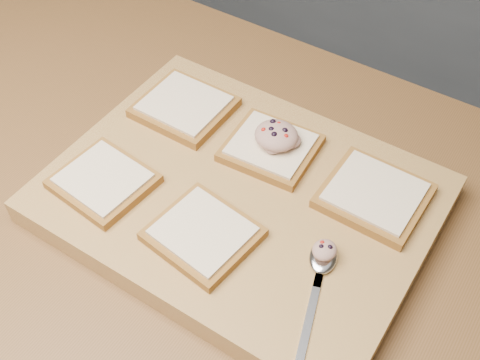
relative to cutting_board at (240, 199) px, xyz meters
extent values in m
cube|color=brown|center=(0.01, -0.02, -0.05)|extent=(2.00, 0.80, 0.06)
cube|color=slate|center=(0.01, 1.41, -0.47)|extent=(3.60, 0.60, 0.90)
cube|color=tan|center=(0.00, 0.00, 0.00)|extent=(0.50, 0.38, 0.04)
cube|color=#996027|center=(-0.16, 0.09, 0.03)|extent=(0.13, 0.12, 0.01)
cube|color=beige|center=(-0.16, 0.09, 0.04)|extent=(0.11, 0.10, 0.00)
cube|color=#996027|center=(0.00, 0.08, 0.03)|extent=(0.13, 0.12, 0.01)
cube|color=beige|center=(0.00, 0.08, 0.03)|extent=(0.11, 0.10, 0.00)
cube|color=#996027|center=(0.16, 0.08, 0.03)|extent=(0.13, 0.12, 0.01)
cube|color=beige|center=(0.16, 0.08, 0.04)|extent=(0.11, 0.10, 0.00)
cube|color=#996027|center=(-0.16, -0.09, 0.03)|extent=(0.13, 0.12, 0.01)
cube|color=beige|center=(-0.16, -0.09, 0.03)|extent=(0.11, 0.10, 0.00)
cube|color=#996027|center=(0.00, -0.09, 0.03)|extent=(0.13, 0.13, 0.01)
cube|color=beige|center=(0.00, -0.09, 0.04)|extent=(0.12, 0.11, 0.00)
ellipsoid|color=tan|center=(0.00, 0.09, 0.05)|extent=(0.06, 0.06, 0.03)
sphere|color=black|center=(0.01, 0.09, 0.06)|extent=(0.01, 0.01, 0.01)
sphere|color=black|center=(-0.01, 0.10, 0.06)|extent=(0.01, 0.01, 0.01)
sphere|color=black|center=(0.00, 0.08, 0.06)|extent=(0.01, 0.01, 0.01)
sphere|color=black|center=(0.00, 0.08, 0.06)|extent=(0.01, 0.01, 0.01)
sphere|color=#A5140C|center=(0.02, 0.08, 0.06)|extent=(0.01, 0.01, 0.01)
sphere|color=#A5140C|center=(0.00, 0.10, 0.06)|extent=(0.01, 0.01, 0.01)
sphere|color=#A5140C|center=(-0.01, 0.08, 0.06)|extent=(0.01, 0.01, 0.01)
ellipsoid|color=silver|center=(0.15, -0.04, 0.03)|extent=(0.05, 0.06, 0.01)
cube|color=silver|center=(0.15, -0.06, 0.02)|extent=(0.02, 0.03, 0.00)
cube|color=silver|center=(0.17, -0.12, 0.02)|extent=(0.05, 0.13, 0.00)
ellipsoid|color=tan|center=(0.15, -0.04, 0.04)|extent=(0.03, 0.03, 0.02)
sphere|color=black|center=(0.15, -0.03, 0.05)|extent=(0.01, 0.01, 0.01)
sphere|color=black|center=(0.14, -0.04, 0.05)|extent=(0.01, 0.01, 0.01)
sphere|color=#A5140C|center=(0.14, -0.03, 0.05)|extent=(0.01, 0.01, 0.01)
camera|label=1|loc=(0.28, -0.44, 0.64)|focal=45.00mm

